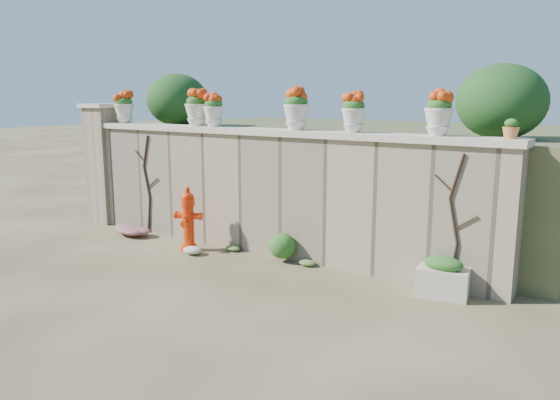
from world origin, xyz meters
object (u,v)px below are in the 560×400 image
Objects in this scene: urn_pot_0 at (124,108)px; terracotta_pot at (511,130)px; fire_hydrant at (188,219)px; planter_box at (443,278)px.

terracotta_pot is at bearing 0.00° from urn_pot_0.
fire_hydrant is at bearing -16.49° from urn_pot_0.
planter_box is 2.95× the size of terracotta_pot.
fire_hydrant reaches higher than planter_box.
planter_box is 1.18× the size of urn_pot_0.
planter_box is (4.34, 0.26, -0.30)m from fire_hydrant.
urn_pot_0 is 2.51× the size of terracotta_pot.
terracotta_pot is at bearing 24.97° from planter_box.
planter_box is at bearing -14.74° from fire_hydrant.
urn_pot_0 is at bearing 145.27° from fire_hydrant.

